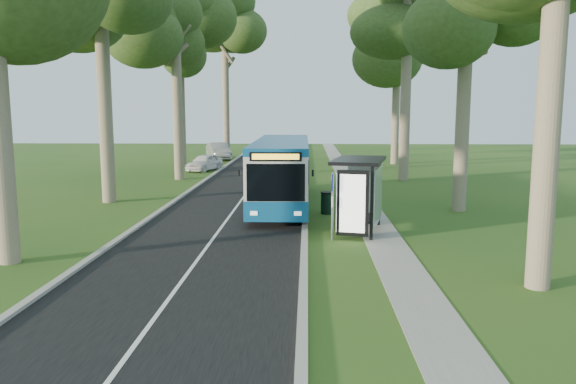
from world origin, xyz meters
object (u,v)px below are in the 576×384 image
at_px(bus_stop_sign, 332,198).
at_px(car_white, 204,162).
at_px(bus_shelter, 364,182).
at_px(litter_bin, 327,203).
at_px(car_silver, 219,151).
at_px(bus, 282,172).

height_order(bus_stop_sign, car_white, bus_stop_sign).
bearing_deg(car_white, bus_shelter, -46.54).
bearing_deg(bus_shelter, litter_bin, 119.08).
height_order(car_white, car_silver, car_silver).
distance_m(litter_bin, car_white, 20.74).
bearing_deg(bus, car_white, 113.11).
xyz_separation_m(bus_shelter, car_silver, (-11.00, 33.21, -1.26)).
xyz_separation_m(litter_bin, car_silver, (-9.72, 28.86, 0.31)).
distance_m(bus, car_silver, 27.54).
relative_size(bus, bus_shelter, 3.36).
relative_size(bus_stop_sign, car_white, 0.65).
distance_m(bus_stop_sign, car_silver, 35.69).
bearing_deg(car_white, bus_stop_sign, -50.13).
relative_size(bus_stop_sign, litter_bin, 2.45).
bearing_deg(litter_bin, car_white, 116.47).
xyz_separation_m(bus, car_silver, (-7.49, 26.48, -0.90)).
height_order(bus, car_white, bus).
distance_m(bus, litter_bin, 3.48).
height_order(bus_stop_sign, litter_bin, bus_stop_sign).
height_order(bus, litter_bin, bus).
distance_m(bus_shelter, car_white, 25.26).
distance_m(bus, bus_stop_sign, 8.16).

